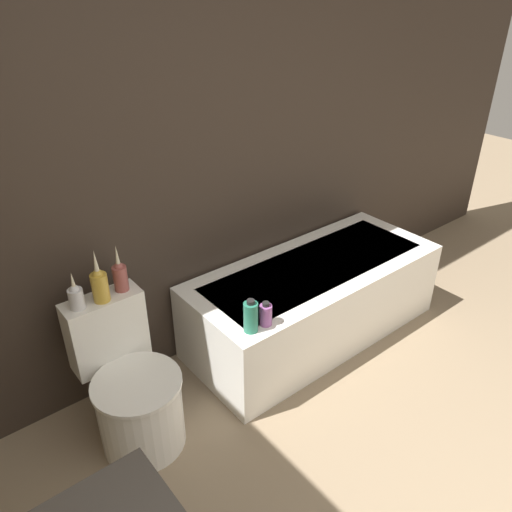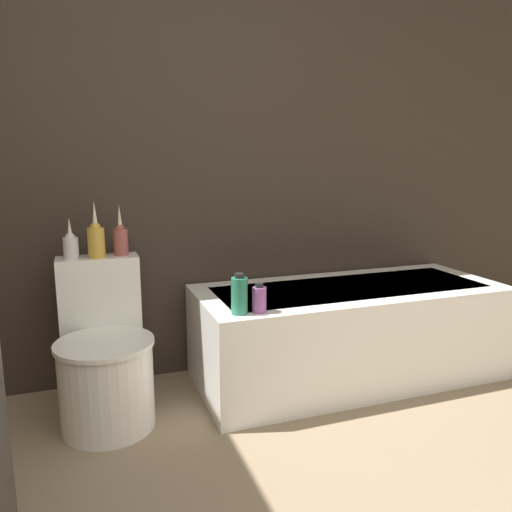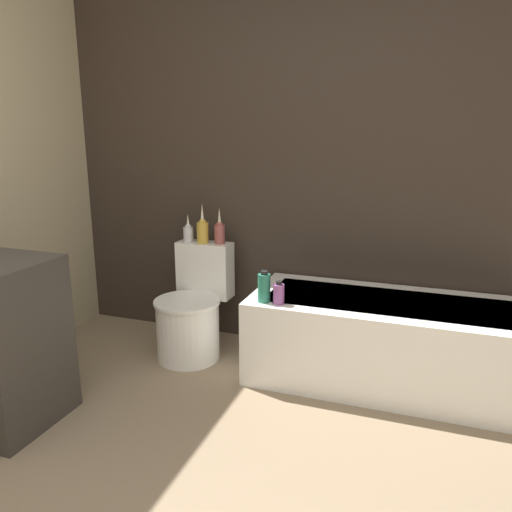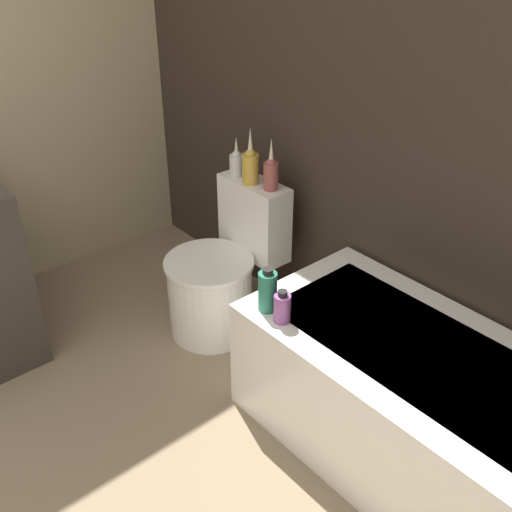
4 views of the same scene
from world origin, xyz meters
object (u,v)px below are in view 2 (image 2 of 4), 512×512
Objects in this scene: vase_bronze at (121,238)px; toilet at (105,361)px; vase_silver at (96,239)px; shampoo_bottle_short at (259,299)px; vase_gold at (71,245)px; bathtub at (349,331)px; shampoo_bottle_tall at (239,295)px.

toilet is at bearing -117.70° from vase_bronze.
vase_silver reaches higher than shampoo_bottle_short.
toilet is 0.56m from vase_gold.
bathtub is at bearing -8.64° from vase_bronze.
vase_gold is at bearing 119.57° from toilet.
bathtub is 0.74m from shampoo_bottle_short.
shampoo_bottle_tall is (0.57, -0.21, 0.31)m from toilet.
vase_silver is at bearing 173.24° from bathtub.
bathtub is 6.14× the size of vase_silver.
shampoo_bottle_short is at bearing -31.56° from vase_silver.
vase_silver is (0.11, -0.01, 0.03)m from vase_gold.
vase_gold is at bearing 175.17° from vase_silver.
toilet reaches higher than shampoo_bottle_short.
bathtub is 8.99× the size of shampoo_bottle_tall.
vase_gold is 0.91m from shampoo_bottle_short.
vase_bronze reaches higher than shampoo_bottle_tall.
bathtub is 0.82m from shampoo_bottle_tall.
shampoo_bottle_short is (0.78, -0.42, -0.22)m from vase_gold.
vase_silver reaches higher than vase_bronze.
vase_gold is 0.71× the size of vase_silver.
shampoo_bottle_short is at bearing -157.33° from bathtub.
shampoo_bottle_tall is at bearing -42.79° from vase_bronze.
vase_silver is at bearing 148.44° from shampoo_bottle_short.
vase_gold is at bearing -175.92° from vase_bronze.
vase_silver reaches higher than toilet.
shampoo_bottle_short reaches higher than bathtub.
vase_silver is (0.00, 0.19, 0.53)m from toilet.
vase_bronze is (0.11, 0.22, 0.52)m from toilet.
toilet is 0.76m from shampoo_bottle_short.
shampoo_bottle_tall is 1.36× the size of shampoo_bottle_short.
vase_bronze is at bearing 141.80° from shampoo_bottle_short.
shampoo_bottle_tall is (-0.71, -0.25, 0.34)m from bathtub.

